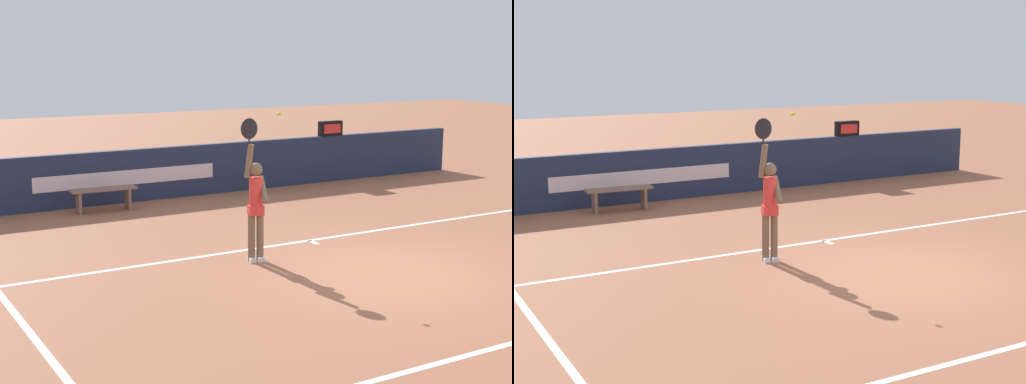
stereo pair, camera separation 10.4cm
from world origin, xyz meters
TOP-DOWN VIEW (x-y plane):
  - ground_plane at (0.00, 0.00)m, footprint 60.00×60.00m
  - court_lines at (0.00, -0.21)m, footprint 11.28×5.45m
  - back_wall at (-0.01, 7.49)m, footprint 15.96×0.18m
  - speed_display at (4.05, 7.49)m, footprint 0.66×0.20m
  - tennis_player at (-1.52, 1.77)m, footprint 0.44×0.43m
  - tennis_ball at (-1.25, 1.48)m, footprint 0.07×0.07m
  - courtside_bench_near at (-2.41, 6.79)m, footprint 1.45×0.45m

SIDE VIEW (x-z plane):
  - ground_plane at x=0.00m, z-range 0.00..0.00m
  - court_lines at x=0.00m, z-range 0.00..0.00m
  - courtside_bench_near at x=-2.41m, z-range 0.13..0.64m
  - back_wall at x=-0.01m, z-range 0.00..1.21m
  - tennis_player at x=-1.52m, z-range -0.21..2.17m
  - speed_display at x=4.05m, z-range 1.21..1.60m
  - tennis_ball at x=-1.25m, z-range 2.42..2.48m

